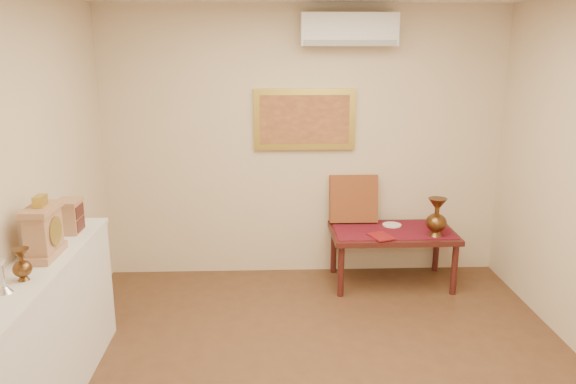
{
  "coord_description": "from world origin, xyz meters",
  "views": [
    {
      "loc": [
        -0.38,
        -3.3,
        2.3
      ],
      "look_at": [
        -0.21,
        1.15,
        1.14
      ],
      "focal_mm": 35.0,
      "sensor_mm": 36.0,
      "label": 1
    }
  ],
  "objects_px": {
    "brass_urn_tall": "(437,213)",
    "mantel_clock": "(44,231)",
    "display_ledge": "(43,338)",
    "low_table": "(392,237)",
    "wooden_chest": "(70,216)"
  },
  "relations": [
    {
      "from": "wooden_chest",
      "to": "brass_urn_tall",
      "type": "bearing_deg",
      "value": 18.68
    },
    {
      "from": "display_ledge",
      "to": "low_table",
      "type": "height_order",
      "value": "display_ledge"
    },
    {
      "from": "brass_urn_tall",
      "to": "mantel_clock",
      "type": "relative_size",
      "value": 1.09
    },
    {
      "from": "display_ledge",
      "to": "wooden_chest",
      "type": "distance_m",
      "value": 0.9
    },
    {
      "from": "brass_urn_tall",
      "to": "mantel_clock",
      "type": "distance_m",
      "value": 3.41
    },
    {
      "from": "display_ledge",
      "to": "wooden_chest",
      "type": "bearing_deg",
      "value": 89.21
    },
    {
      "from": "mantel_clock",
      "to": "low_table",
      "type": "distance_m",
      "value": 3.23
    },
    {
      "from": "brass_urn_tall",
      "to": "display_ledge",
      "type": "bearing_deg",
      "value": -150.93
    },
    {
      "from": "mantel_clock",
      "to": "wooden_chest",
      "type": "distance_m",
      "value": 0.5
    },
    {
      "from": "brass_urn_tall",
      "to": "low_table",
      "type": "xyz_separation_m",
      "value": [
        -0.37,
        0.19,
        -0.3
      ]
    },
    {
      "from": "low_table",
      "to": "wooden_chest",
      "type": "bearing_deg",
      "value": -155.51
    },
    {
      "from": "display_ledge",
      "to": "low_table",
      "type": "bearing_deg",
      "value": 35.1
    },
    {
      "from": "brass_urn_tall",
      "to": "low_table",
      "type": "bearing_deg",
      "value": 152.81
    },
    {
      "from": "brass_urn_tall",
      "to": "display_ledge",
      "type": "xyz_separation_m",
      "value": [
        -3.04,
        -1.69,
        -0.29
      ]
    },
    {
      "from": "wooden_chest",
      "to": "low_table",
      "type": "bearing_deg",
      "value": 24.49
    }
  ]
}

